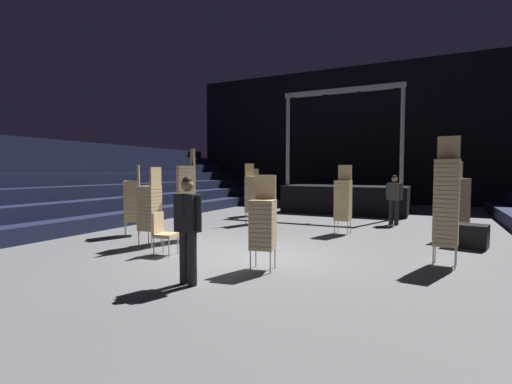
# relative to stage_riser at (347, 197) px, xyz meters

# --- Properties ---
(ground_plane) EXTENTS (22.00, 30.00, 0.10)m
(ground_plane) POSITION_rel_stage_riser_xyz_m (0.00, -9.69, -0.73)
(ground_plane) COLOR slate
(arena_end_wall) EXTENTS (22.00, 0.30, 8.00)m
(arena_end_wall) POSITION_rel_stage_riser_xyz_m (0.00, 5.31, 3.32)
(arena_end_wall) COLOR black
(arena_end_wall) RESTS_ON ground_plane
(bleacher_bank_left) EXTENTS (5.25, 24.00, 3.15)m
(bleacher_bank_left) POSITION_rel_stage_riser_xyz_m (-8.38, -8.69, 0.89)
(bleacher_bank_left) COLOR #191E38
(bleacher_bank_left) RESTS_ON ground_plane
(stage_riser) EXTENTS (5.32, 3.14, 5.34)m
(stage_riser) POSITION_rel_stage_riser_xyz_m (0.00, 0.00, 0.00)
(stage_riser) COLOR black
(stage_riser) RESTS_ON ground_plane
(man_with_tie) EXTENTS (0.57, 0.27, 1.78)m
(man_with_tie) POSITION_rel_stage_riser_xyz_m (-0.04, -12.01, 0.33)
(man_with_tie) COLOR black
(man_with_tie) RESTS_ON ground_plane
(chair_stack_front_left) EXTENTS (0.48, 0.48, 2.56)m
(chair_stack_front_left) POSITION_rel_stage_riser_xyz_m (3.79, -8.81, 0.60)
(chair_stack_front_left) COLOR #B2B5BA
(chair_stack_front_left) RESTS_ON ground_plane
(chair_stack_front_right) EXTENTS (0.48, 0.48, 1.96)m
(chair_stack_front_right) POSITION_rel_stage_riser_xyz_m (-2.75, -9.90, 0.30)
(chair_stack_front_right) COLOR #B2B5BA
(chair_stack_front_right) RESTS_ON ground_plane
(chair_stack_mid_left) EXTENTS (0.56, 0.56, 2.14)m
(chair_stack_mid_left) POSITION_rel_stage_riser_xyz_m (-2.15, -5.33, 0.39)
(chair_stack_mid_left) COLOR #B2B5BA
(chair_stack_mid_left) RESTS_ON ground_plane
(chair_stack_mid_right) EXTENTS (0.62, 0.62, 2.48)m
(chair_stack_mid_right) POSITION_rel_stage_riser_xyz_m (-2.44, -8.83, 0.56)
(chair_stack_mid_right) COLOR #B2B5BA
(chair_stack_mid_right) RESTS_ON ground_plane
(chair_stack_mid_centre) EXTENTS (0.62, 0.62, 1.96)m
(chair_stack_mid_centre) POSITION_rel_stage_riser_xyz_m (-3.25, -3.21, 0.30)
(chair_stack_mid_centre) COLOR #B2B5BA
(chair_stack_mid_centre) RESTS_ON ground_plane
(chair_stack_rear_left) EXTENTS (0.59, 0.59, 2.14)m
(chair_stack_rear_left) POSITION_rel_stage_riser_xyz_m (4.17, -5.45, 0.39)
(chair_stack_rear_left) COLOR #B2B5BA
(chair_stack_rear_left) RESTS_ON ground_plane
(chair_stack_rear_right) EXTENTS (0.51, 0.51, 1.79)m
(chair_stack_rear_right) POSITION_rel_stage_riser_xyz_m (0.68, -10.65, 0.22)
(chair_stack_rear_right) COLOR #B2B5BA
(chair_stack_rear_right) RESTS_ON ground_plane
(chair_stack_rear_centre) EXTENTS (0.45, 0.45, 2.05)m
(chair_stack_rear_centre) POSITION_rel_stage_riser_xyz_m (1.15, -6.00, 0.34)
(chair_stack_rear_centre) COLOR #B2B5BA
(chair_stack_rear_centre) RESTS_ON ground_plane
(chair_stack_aisle_left) EXTENTS (0.62, 0.62, 2.05)m
(chair_stack_aisle_left) POSITION_rel_stage_riser_xyz_m (-4.32, -8.89, 0.34)
(chair_stack_aisle_left) COLOR #B2B5BA
(chair_stack_aisle_left) RESTS_ON ground_plane
(crew_worker_near_stage) EXTENTS (0.57, 0.31, 1.73)m
(crew_worker_near_stage) POSITION_rel_stage_riser_xyz_m (2.34, -3.40, 0.30)
(crew_worker_near_stage) COLOR black
(crew_worker_near_stage) RESTS_ON ground_plane
(equipment_road_case) EXTENTS (1.01, 0.79, 0.57)m
(equipment_road_case) POSITION_rel_stage_riser_xyz_m (4.33, -6.58, -0.40)
(equipment_road_case) COLOR black
(equipment_road_case) RESTS_ON ground_plane
(loose_chair_near_man) EXTENTS (0.50, 0.50, 0.95)m
(loose_chair_near_man) POSITION_rel_stage_riser_xyz_m (-1.85, -10.48, -0.15)
(loose_chair_near_man) COLOR #B2B5BA
(loose_chair_near_man) RESTS_ON ground_plane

